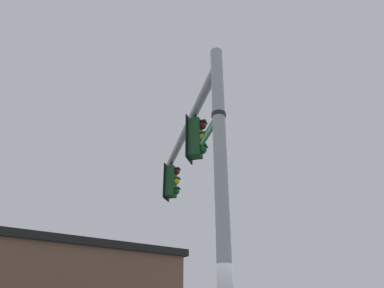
# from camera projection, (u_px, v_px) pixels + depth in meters

# --- Properties ---
(signal_pole) EXTENTS (0.26, 0.26, 7.15)m
(signal_pole) POSITION_uv_depth(u_px,v_px,m) (222.00, 203.00, 6.65)
(signal_pole) COLOR #ADB2B7
(signal_pole) RESTS_ON ground
(mast_arm) EXTENTS (5.15, 3.17, 0.22)m
(mast_arm) POSITION_uv_depth(u_px,v_px,m) (187.00, 129.00, 10.59)
(mast_arm) COLOR #ADB2B7
(traffic_light_nearest_pole) EXTENTS (0.54, 0.49, 1.31)m
(traffic_light_nearest_pole) POSITION_uv_depth(u_px,v_px,m) (196.00, 138.00, 9.36)
(traffic_light_nearest_pole) COLOR black
(traffic_light_mid_inner) EXTENTS (0.54, 0.49, 1.31)m
(traffic_light_mid_inner) POSITION_uv_depth(u_px,v_px,m) (172.00, 182.00, 12.20)
(traffic_light_mid_inner) COLOR black
(street_name_sign) EXTENTS (1.31, 0.85, 0.22)m
(street_name_sign) POSITION_uv_depth(u_px,v_px,m) (213.00, 124.00, 7.83)
(street_name_sign) COLOR #147238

